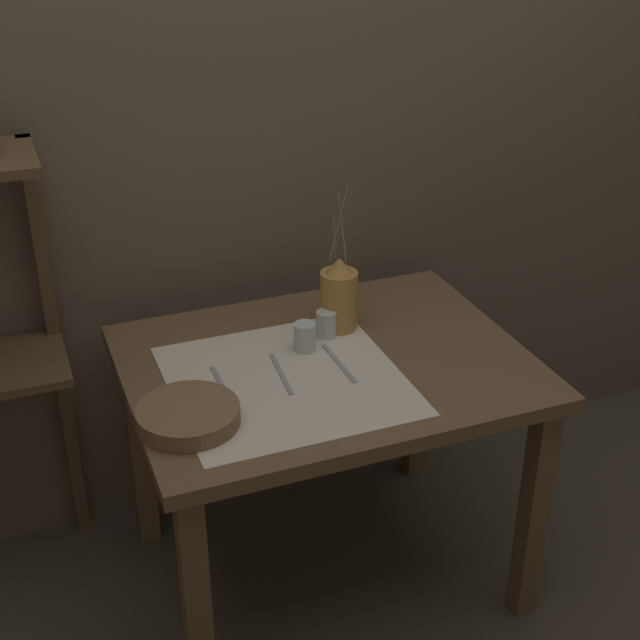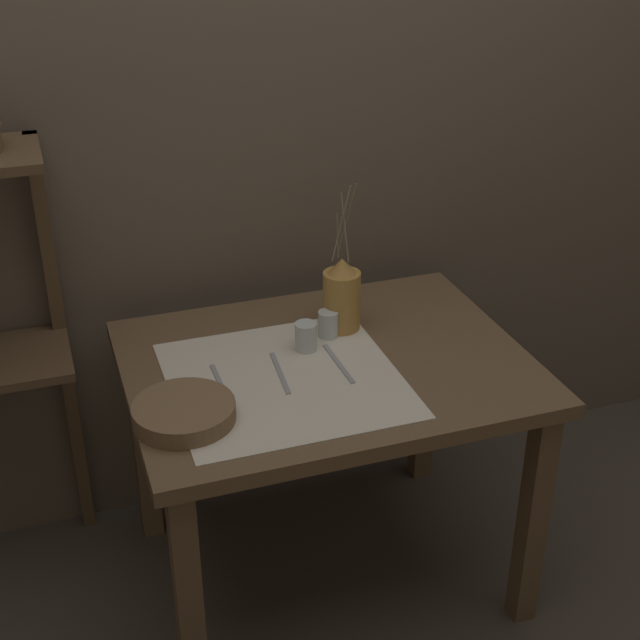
{
  "view_description": "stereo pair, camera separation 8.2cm",
  "coord_description": "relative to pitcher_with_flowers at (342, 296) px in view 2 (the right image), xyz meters",
  "views": [
    {
      "loc": [
        -0.74,
        -1.85,
        1.88
      ],
      "look_at": [
        -0.02,
        0.0,
        0.84
      ],
      "focal_mm": 50.0,
      "sensor_mm": 36.0,
      "label": 1
    },
    {
      "loc": [
        -0.66,
        -1.87,
        1.88
      ],
      "look_at": [
        -0.02,
        0.0,
        0.84
      ],
      "focal_mm": 50.0,
      "sensor_mm": 36.0,
      "label": 2
    }
  ],
  "objects": [
    {
      "name": "fork_outer",
      "position": [
        -0.38,
        -0.19,
        -0.09
      ],
      "size": [
        0.01,
        0.2,
        0.0
      ],
      "color": "#939399",
      "rests_on": "wooden_table"
    },
    {
      "name": "wooden_bowl",
      "position": [
        -0.5,
        -0.31,
        -0.08
      ],
      "size": [
        0.24,
        0.24,
        0.05
      ],
      "color": "brown",
      "rests_on": "wooden_table"
    },
    {
      "name": "pitcher_with_flowers",
      "position": [
        0.0,
        0.0,
        0.0
      ],
      "size": [
        0.1,
        0.1,
        0.42
      ],
      "color": "#B7843D",
      "rests_on": "wooden_table"
    },
    {
      "name": "glass_tumbler_near",
      "position": [
        -0.13,
        -0.08,
        -0.06
      ],
      "size": [
        0.06,
        0.06,
        0.08
      ],
      "color": "silver",
      "rests_on": "wooden_table"
    },
    {
      "name": "ground_plane",
      "position": [
        -0.1,
        -0.15,
        -0.81
      ],
      "size": [
        12.0,
        12.0,
        0.0
      ],
      "primitive_type": "plane",
      "color": "#473F35"
    },
    {
      "name": "linen_cloth",
      "position": [
        -0.23,
        -0.21,
        -0.1
      ],
      "size": [
        0.56,
        0.56,
        0.0
      ],
      "color": "beige",
      "rests_on": "wooden_table"
    },
    {
      "name": "knife_center",
      "position": [
        -0.23,
        -0.18,
        -0.09
      ],
      "size": [
        0.03,
        0.2,
        0.0
      ],
      "color": "#939399",
      "rests_on": "wooden_table"
    },
    {
      "name": "stone_wall_back",
      "position": [
        -0.1,
        0.36,
        0.39
      ],
      "size": [
        7.0,
        0.06,
        2.4
      ],
      "color": "brown",
      "rests_on": "ground_plane"
    },
    {
      "name": "fork_inner",
      "position": [
        -0.07,
        -0.18,
        -0.09
      ],
      "size": [
        0.02,
        0.2,
        0.0
      ],
      "color": "#939399",
      "rests_on": "wooden_table"
    },
    {
      "name": "wooden_table",
      "position": [
        -0.1,
        -0.15,
        -0.2
      ],
      "size": [
        1.03,
        0.8,
        0.72
      ],
      "color": "brown",
      "rests_on": "ground_plane"
    },
    {
      "name": "glass_tumbler_far",
      "position": [
        -0.05,
        -0.03,
        -0.06
      ],
      "size": [
        0.05,
        0.05,
        0.07
      ],
      "color": "silver",
      "rests_on": "wooden_table"
    }
  ]
}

